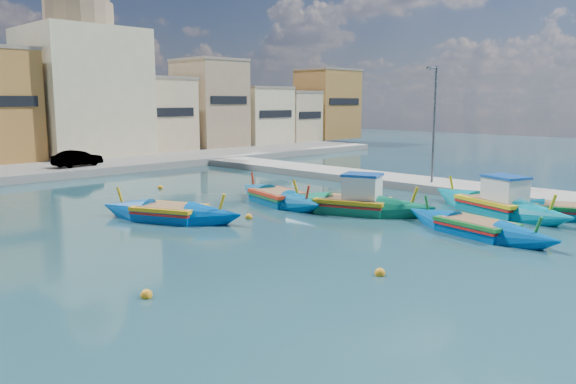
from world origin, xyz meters
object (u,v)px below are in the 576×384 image
church_block (82,74)px  luzzu_green (170,215)px  luzzu_cyan_mid (278,199)px  luzzu_blue_south (476,229)px  quay_street_lamp (434,124)px  luzzu_cyan_south (568,213)px  luzzu_blue_cabin (353,205)px  luzzu_turquoise_cabin (497,206)px

church_block → luzzu_green: bearing=-108.7°
luzzu_cyan_mid → luzzu_blue_south: (0.81, -11.66, -0.02)m
luzzu_cyan_mid → quay_street_lamp: bearing=-18.8°
luzzu_cyan_mid → luzzu_cyan_south: 15.16m
luzzu_green → luzzu_blue_south: size_ratio=0.99×
church_block → quay_street_lamp: bearing=-77.7°
church_block → quay_street_lamp: (7.44, -34.00, -4.07)m
luzzu_green → luzzu_blue_south: luzzu_green is taller
luzzu_blue_cabin → luzzu_blue_south: bearing=-90.8°
church_block → luzzu_blue_south: (-2.37, -42.05, -8.16)m
church_block → luzzu_blue_south: size_ratio=2.29×
luzzu_blue_cabin → luzzu_blue_south: luzzu_blue_cabin is taller
luzzu_turquoise_cabin → luzzu_green: (-13.13, 10.63, -0.10)m
luzzu_blue_south → church_block: bearing=86.8°
luzzu_blue_cabin → luzzu_green: 9.46m
quay_street_lamp → luzzu_blue_cabin: bearing=-173.3°
luzzu_cyan_south → luzzu_green: bearing=136.0°
luzzu_turquoise_cabin → luzzu_cyan_mid: size_ratio=1.12×
luzzu_blue_south → luzzu_cyan_south: 6.70m
quay_street_lamp → luzzu_green: 18.50m
luzzu_turquoise_cabin → luzzu_cyan_mid: (-6.18, 10.12, -0.11)m
church_block → luzzu_blue_cabin: size_ratio=2.08×
quay_street_lamp → luzzu_cyan_mid: 11.93m
luzzu_turquoise_cabin → luzzu_cyan_mid: bearing=121.4°
luzzu_green → luzzu_cyan_south: size_ratio=1.04×
luzzu_blue_cabin → luzzu_turquoise_cabin: bearing=-45.5°
luzzu_turquoise_cabin → luzzu_cyan_south: bearing=-70.3°
church_block → luzzu_cyan_mid: church_block is taller
luzzu_blue_south → quay_street_lamp: bearing=39.4°
luzzu_blue_cabin → luzzu_blue_south: (-0.09, -6.91, -0.14)m
church_block → luzzu_turquoise_cabin: bearing=-85.8°
luzzu_blue_south → luzzu_cyan_south: size_ratio=1.05×
luzzu_blue_cabin → luzzu_cyan_mid: (-0.90, 4.75, -0.12)m
luzzu_blue_cabin → church_block: bearing=86.3°
church_block → luzzu_blue_south: bearing=-93.2°
quay_street_lamp → luzzu_green: (-17.58, 4.12, -4.06)m
luzzu_blue_cabin → luzzu_cyan_south: 10.67m
luzzu_green → luzzu_blue_south: (7.76, -12.17, -0.03)m
quay_street_lamp → luzzu_cyan_mid: (-10.62, 3.61, -4.07)m
quay_street_lamp → luzzu_cyan_south: 11.00m
luzzu_cyan_mid → luzzu_blue_south: bearing=-86.0°
quay_street_lamp → luzzu_turquoise_cabin: quay_street_lamp is taller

